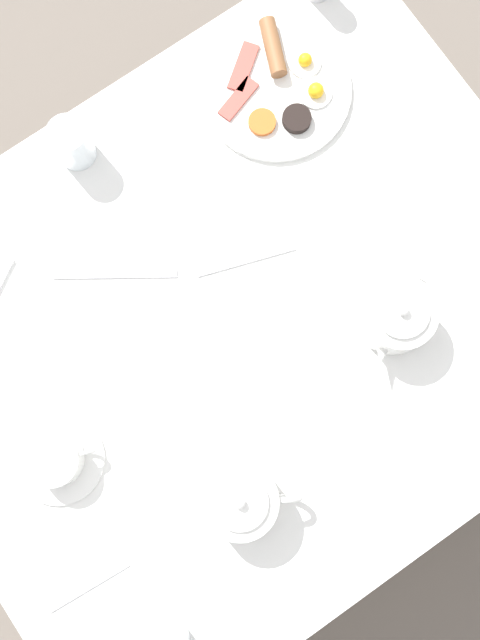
% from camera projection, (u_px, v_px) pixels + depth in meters
% --- Properties ---
extents(ground_plane, '(8.00, 8.00, 0.00)m').
position_uv_depth(ground_plane, '(240.00, 361.00, 2.04)').
color(ground_plane, '#70665B').
extents(table, '(1.00, 1.19, 0.73)m').
position_uv_depth(table, '(240.00, 327.00, 1.37)').
color(table, white).
rests_on(table, ground_plane).
extents(breakfast_plate, '(0.28, 0.28, 0.04)m').
position_uv_depth(breakfast_plate, '(277.00, 87.00, 1.37)').
color(breakfast_plate, white).
rests_on(breakfast_plate, table).
extents(teapot_near, '(0.13, 0.18, 0.11)m').
position_uv_depth(teapot_near, '(241.00, 500.00, 1.22)').
color(teapot_near, white).
rests_on(teapot_near, table).
extents(teapot_far, '(0.13, 0.18, 0.11)m').
position_uv_depth(teapot_far, '(397.00, 315.00, 1.27)').
color(teapot_far, white).
rests_on(teapot_far, table).
extents(teacup_with_saucer_right, '(0.15, 0.15, 0.06)m').
position_uv_depth(teacup_with_saucer_right, '(57.00, 460.00, 1.25)').
color(teacup_with_saucer_right, white).
rests_on(teacup_with_saucer_right, table).
extents(water_glass_short, '(0.07, 0.07, 0.10)m').
position_uv_depth(water_glass_short, '(72.00, 143.00, 1.31)').
color(water_glass_short, white).
rests_on(water_glass_short, table).
extents(fork_by_plate, '(0.07, 0.18, 0.00)m').
position_uv_depth(fork_by_plate, '(246.00, 260.00, 1.33)').
color(fork_by_plate, silver).
rests_on(fork_by_plate, table).
extents(knife_by_plate, '(0.13, 0.19, 0.00)m').
position_uv_depth(knife_by_plate, '(115.00, 274.00, 1.32)').
color(knife_by_plate, silver).
rests_on(knife_by_plate, table).
extents(spoon_for_tea, '(0.03, 0.15, 0.00)m').
position_uv_depth(spoon_for_tea, '(88.00, 585.00, 1.24)').
color(spoon_for_tea, silver).
rests_on(spoon_for_tea, table).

